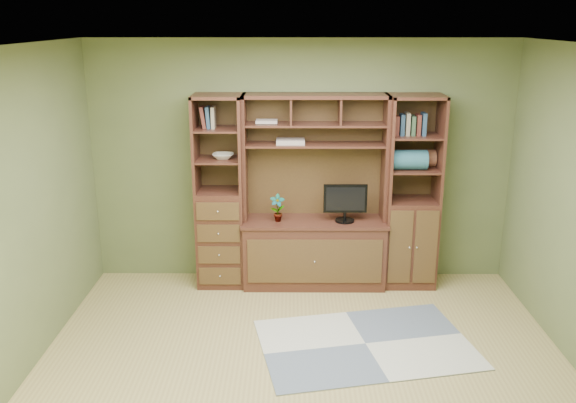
{
  "coord_description": "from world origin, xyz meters",
  "views": [
    {
      "loc": [
        -0.1,
        -4.4,
        2.79
      ],
      "look_at": [
        -0.14,
        1.2,
        1.1
      ],
      "focal_mm": 38.0,
      "sensor_mm": 36.0,
      "label": 1
    }
  ],
  "objects_px": {
    "right_tower": "(412,193)",
    "monitor": "(345,196)",
    "left_tower": "(220,192)",
    "center_hutch": "(315,194)"
  },
  "relations": [
    {
      "from": "right_tower",
      "to": "monitor",
      "type": "distance_m",
      "value": 0.71
    },
    {
      "from": "center_hutch",
      "to": "monitor",
      "type": "distance_m",
      "value": 0.32
    },
    {
      "from": "right_tower",
      "to": "monitor",
      "type": "relative_size",
      "value": 3.68
    },
    {
      "from": "monitor",
      "to": "left_tower",
      "type": "bearing_deg",
      "value": 176.32
    },
    {
      "from": "center_hutch",
      "to": "monitor",
      "type": "bearing_deg",
      "value": -6.25
    },
    {
      "from": "monitor",
      "to": "center_hutch",
      "type": "bearing_deg",
      "value": 173.32
    },
    {
      "from": "left_tower",
      "to": "right_tower",
      "type": "distance_m",
      "value": 2.02
    },
    {
      "from": "center_hutch",
      "to": "right_tower",
      "type": "height_order",
      "value": "same"
    },
    {
      "from": "right_tower",
      "to": "left_tower",
      "type": "bearing_deg",
      "value": 180.0
    },
    {
      "from": "center_hutch",
      "to": "left_tower",
      "type": "xyz_separation_m",
      "value": [
        -1.0,
        0.04,
        0.0
      ]
    }
  ]
}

